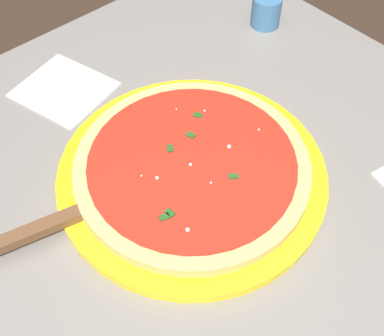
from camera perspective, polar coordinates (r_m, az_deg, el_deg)
name	(u,v)px	position (r m, az deg, el deg)	size (l,w,h in m)	color
restaurant_table	(231,237)	(0.80, 4.55, -8.04)	(0.90, 0.78, 0.76)	black
serving_plate	(192,174)	(0.66, 0.00, -0.67)	(0.36, 0.36, 0.02)	yellow
pizza	(192,166)	(0.64, 0.00, 0.27)	(0.31, 0.31, 0.02)	#DBB26B
pizza_server	(70,218)	(0.62, -14.01, -5.61)	(0.10, 0.22, 0.01)	silver
cup_small_sauce	(266,11)	(0.91, 8.61, 17.60)	(0.05, 0.05, 0.05)	teal
napkin_loose_left	(64,89)	(0.81, -14.65, 8.83)	(0.13, 0.12, 0.00)	white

